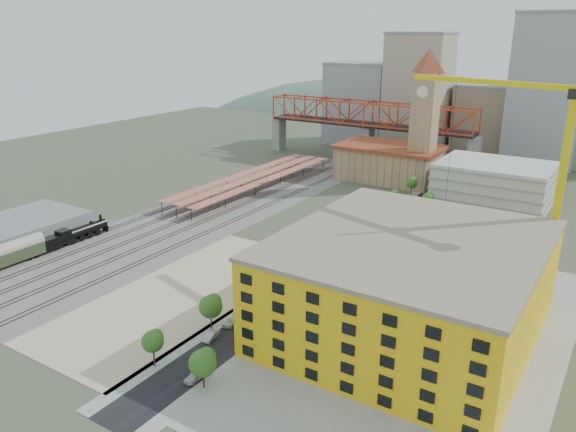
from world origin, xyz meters
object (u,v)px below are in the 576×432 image
Objects in this scene: site_trailer_b at (264,309)px; car_0 at (233,321)px; site_trailer_c at (297,286)px; coach at (6,254)px; site_trailer_a at (251,319)px; locomotive at (75,234)px; site_trailer_d at (326,266)px; tower_crane at (549,151)px; clock_tower at (425,106)px; construction_building at (409,285)px.

car_0 is at bearing -125.46° from site_trailer_b.
site_trailer_c is 19.38m from car_0.
coach is 66.70m from site_trailer_a.
locomotive reaches higher than site_trailer_d.
site_trailer_c is at bearing 82.97° from car_0.
coach is at bearing -90.00° from locomotive.
clock_tower is at bearing 124.77° from tower_crane.
coach is at bearing -159.45° from site_trailer_c.
locomotive is (-58.00, -104.43, -26.55)m from clock_tower.
car_0 is at bearing -75.96° from site_trailer_d.
coach is 0.37× the size of tower_crane.
clock_tower reaches higher than site_trailer_b.
locomotive is at bearing -119.05° from clock_tower.
construction_building is 5.78× the size of site_trailer_a.
clock_tower is at bearing 108.78° from construction_building.
tower_crane is (16.86, 26.75, 22.48)m from construction_building.
construction_building is at bearing 14.60° from coach.
coach is 71.12m from site_trailer_c.
locomotive is 19.56m from coach.
coach is 1.88× the size of site_trailer_c.
coach is 1.88× the size of site_trailer_b.
coach is 2.03× the size of site_trailer_d.
tower_crane is 64.38m from site_trailer_b.
site_trailer_b is (-26.00, -10.38, -8.02)m from construction_building.
site_trailer_b is 7.00m from car_0.
clock_tower is 5.09× the size of site_trailer_c.
construction_building is 30.90m from site_trailer_a.
car_0 is (63.00, -12.24, -1.35)m from locomotive.
site_trailer_b is (66.00, 13.59, -1.81)m from coach.
locomotive is at bearing -144.03° from site_trailer_d.
construction_building is at bearing -122.23° from tower_crane.
car_0 is at bearing -87.55° from clock_tower.
coach is 76.76m from site_trailer_d.
site_trailer_b is 2.17× the size of car_0.
coach is 67.41m from site_trailer_b.
site_trailer_d is at bearing 16.55° from locomotive.
site_trailer_a reaches higher than car_0.
site_trailer_a is 1.87× the size of car_0.
site_trailer_b is 1.00× the size of site_trailer_c.
site_trailer_d reaches higher than site_trailer_a.
locomotive reaches higher than site_trailer_b.
coach reaches higher than site_trailer_b.
site_trailer_b is at bearing -5.15° from locomotive.
coach is (-58.00, -123.96, -25.49)m from clock_tower.
clock_tower reaches higher than site_trailer_a.
site_trailer_c is at bearing 5.96° from locomotive.
tower_crane is 11.01× the size of car_0.
clock_tower is at bearing 94.34° from car_0.
locomotive is at bearing 90.00° from coach.
clock_tower reaches higher than car_0.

